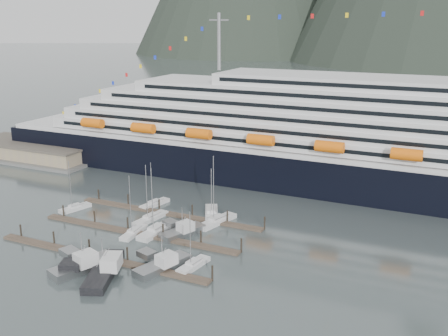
{
  "coord_description": "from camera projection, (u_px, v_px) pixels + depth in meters",
  "views": [
    {
      "loc": [
        56.03,
        -83.68,
        44.58
      ],
      "look_at": [
        6.9,
        22.0,
        11.34
      ],
      "focal_mm": 42.0,
      "sensor_mm": 36.0,
      "label": 1
    }
  ],
  "objects": [
    {
      "name": "warehouse",
      "position": [
        33.0,
        152.0,
        173.11
      ],
      "size": [
        46.0,
        20.0,
        5.8
      ],
      "color": "#595956",
      "rests_on": "ground"
    },
    {
      "name": "sailboat_a",
      "position": [
        75.0,
        208.0,
        126.82
      ],
      "size": [
        4.57,
        8.3,
        12.74
      ],
      "rotation": [
        0.0,
        0.0,
        1.27
      ],
      "color": "silver",
      "rests_on": "ground"
    },
    {
      "name": "sailboat_f",
      "position": [
        211.0,
        213.0,
        123.38
      ],
      "size": [
        7.04,
        10.21,
        12.25
      ],
      "rotation": [
        0.0,
        0.0,
        2.04
      ],
      "color": "silver",
      "rests_on": "ground"
    },
    {
      "name": "dock_far",
      "position": [
        168.0,
        213.0,
        123.83
      ],
      "size": [
        48.18,
        2.28,
        3.2
      ],
      "color": "#403529",
      "rests_on": "ground"
    },
    {
      "name": "sailboat_g",
      "position": [
        217.0,
        221.0,
        118.44
      ],
      "size": [
        5.5,
        11.51,
        16.47
      ],
      "rotation": [
        0.0,
        0.0,
        1.32
      ],
      "color": "silver",
      "rests_on": "ground"
    },
    {
      "name": "sailboat_c",
      "position": [
        156.0,
        231.0,
        112.95
      ],
      "size": [
        3.64,
        10.88,
        15.46
      ],
      "rotation": [
        0.0,
        0.0,
        1.5
      ],
      "color": "silver",
      "rests_on": "ground"
    },
    {
      "name": "sailboat_d",
      "position": [
        151.0,
        219.0,
        120.28
      ],
      "size": [
        3.75,
        10.35,
        13.83
      ],
      "rotation": [
        0.0,
        0.0,
        1.43
      ],
      "color": "silver",
      "rests_on": "ground"
    },
    {
      "name": "trawler_e",
      "position": [
        182.0,
        231.0,
        112.14
      ],
      "size": [
        9.16,
        11.07,
        6.83
      ],
      "rotation": [
        0.0,
        0.0,
        1.21
      ],
      "color": "gray",
      "rests_on": "ground"
    },
    {
      "name": "cruise_ship",
      "position": [
        354.0,
        145.0,
        140.35
      ],
      "size": [
        210.0,
        30.4,
        50.3
      ],
      "color": "black",
      "rests_on": "ground"
    },
    {
      "name": "trawler_d",
      "position": [
        162.0,
        264.0,
        96.91
      ],
      "size": [
        9.66,
        12.22,
        6.97
      ],
      "rotation": [
        0.0,
        0.0,
        1.26
      ],
      "color": "gray",
      "rests_on": "ground"
    },
    {
      "name": "sailboat_b",
      "position": [
        134.0,
        232.0,
        112.43
      ],
      "size": [
        2.91,
        8.69,
        13.74
      ],
      "rotation": [
        0.0,
        0.0,
        1.65
      ],
      "color": "silver",
      "rests_on": "ground"
    },
    {
      "name": "ground",
      "position": [
        149.0,
        243.0,
        107.92
      ],
      "size": [
        1600.0,
        1600.0,
        0.0
      ],
      "primitive_type": "plane",
      "color": "#4C595A",
      "rests_on": "ground"
    },
    {
      "name": "sailboat_h",
      "position": [
        193.0,
        265.0,
        97.46
      ],
      "size": [
        3.39,
        8.25,
        11.65
      ],
      "rotation": [
        0.0,
        0.0,
        1.43
      ],
      "color": "silver",
      "rests_on": "ground"
    },
    {
      "name": "dock_near",
      "position": [
        99.0,
        257.0,
        101.16
      ],
      "size": [
        48.18,
        2.28,
        3.2
      ],
      "color": "#403529",
      "rests_on": "ground"
    },
    {
      "name": "dock_mid",
      "position": [
        137.0,
        233.0,
        112.49
      ],
      "size": [
        48.18,
        2.28,
        3.2
      ],
      "color": "#403529",
      "rests_on": "ground"
    },
    {
      "name": "trawler_c",
      "position": [
        103.0,
        270.0,
        94.54
      ],
      "size": [
        12.55,
        15.79,
        7.91
      ],
      "rotation": [
        0.0,
        0.0,
        1.96
      ],
      "color": "black",
      "rests_on": "ground"
    },
    {
      "name": "sailboat_e",
      "position": [
        155.0,
        204.0,
        129.77
      ],
      "size": [
        4.01,
        9.03,
        11.61
      ],
      "rotation": [
        0.0,
        0.0,
        1.37
      ],
      "color": "silver",
      "rests_on": "ground"
    },
    {
      "name": "trawler_b",
      "position": [
        83.0,
        264.0,
        96.53
      ],
      "size": [
        10.7,
        12.97,
        8.06
      ],
      "rotation": [
        0.0,
        0.0,
        1.21
      ],
      "color": "gray",
      "rests_on": "ground"
    }
  ]
}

